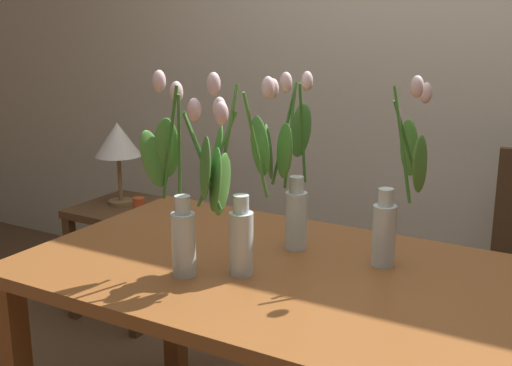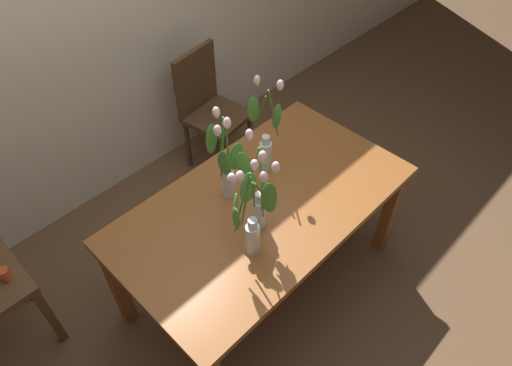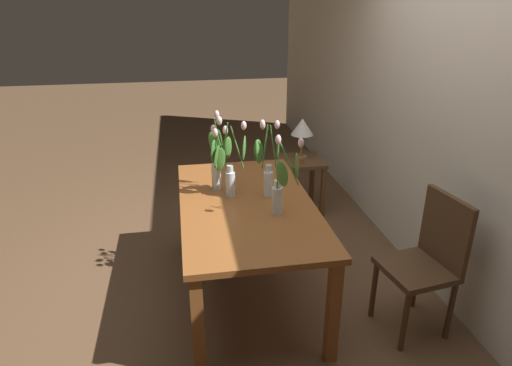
# 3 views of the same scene
# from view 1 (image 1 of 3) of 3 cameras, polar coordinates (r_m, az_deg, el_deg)

# --- Properties ---
(room_wall_rear) EXTENTS (9.00, 0.10, 2.70)m
(room_wall_rear) POSITION_cam_1_polar(r_m,az_deg,el_deg) (3.09, 15.95, 12.20)
(room_wall_rear) COLOR beige
(room_wall_rear) RESTS_ON ground
(dining_table) EXTENTS (1.60, 0.90, 0.74)m
(dining_table) POSITION_cam_1_polar(r_m,az_deg,el_deg) (1.92, 3.43, -10.17)
(dining_table) COLOR brown
(dining_table) RESTS_ON ground
(tulip_vase_0) EXTENTS (0.28, 0.17, 0.56)m
(tulip_vase_0) POSITION_cam_1_polar(r_m,az_deg,el_deg) (1.80, -6.02, -1.11)
(tulip_vase_0) COLOR silver
(tulip_vase_0) RESTS_ON dining_table
(tulip_vase_1) EXTENTS (0.14, 0.20, 0.55)m
(tulip_vase_1) POSITION_cam_1_polar(r_m,az_deg,el_deg) (1.99, 3.13, 0.09)
(tulip_vase_1) COLOR silver
(tulip_vase_1) RESTS_ON dining_table
(tulip_vase_2) EXTENTS (0.14, 0.19, 0.55)m
(tulip_vase_2) POSITION_cam_1_polar(r_m,az_deg,el_deg) (1.91, 11.92, -1.79)
(tulip_vase_2) COLOR silver
(tulip_vase_2) RESTS_ON dining_table
(tulip_vase_3) EXTENTS (0.15, 0.26, 0.56)m
(tulip_vase_3) POSITION_cam_1_polar(r_m,az_deg,el_deg) (1.79, -1.79, -1.73)
(tulip_vase_3) COLOR silver
(tulip_vase_3) RESTS_ON dining_table
(side_table) EXTENTS (0.44, 0.44, 0.55)m
(side_table) POSITION_cam_1_polar(r_m,az_deg,el_deg) (3.25, -11.15, -3.96)
(side_table) COLOR brown
(side_table) RESTS_ON ground
(table_lamp) EXTENTS (0.22, 0.22, 0.40)m
(table_lamp) POSITION_cam_1_polar(r_m,az_deg,el_deg) (3.18, -11.91, 3.53)
(table_lamp) COLOR olive
(table_lamp) RESTS_ON side_table
(pillar_candle) EXTENTS (0.06, 0.06, 0.07)m
(pillar_candle) POSITION_cam_1_polar(r_m,az_deg,el_deg) (3.07, -10.13, -1.95)
(pillar_candle) COLOR #CC4C23
(pillar_candle) RESTS_ON side_table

